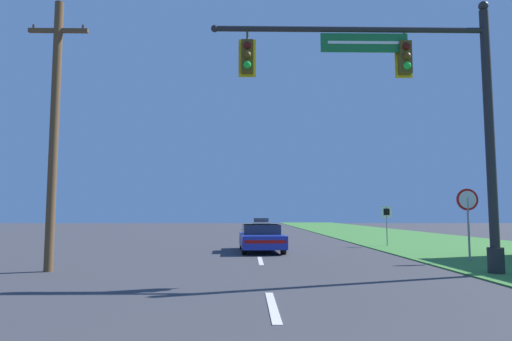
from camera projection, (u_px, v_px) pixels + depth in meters
name	position (u px, v px, depth m)	size (l,w,h in m)	color
grass_verge_right	(402.00, 237.00, 32.30)	(10.00, 110.00, 0.04)	#428438
road_center_line	(256.00, 245.00, 24.14)	(0.16, 34.80, 0.01)	silver
signal_mast	(422.00, 106.00, 12.94)	(8.13, 0.47, 7.80)	#232326
car_ahead	(261.00, 238.00, 20.37)	(2.03, 4.56, 1.19)	black
far_car	(261.00, 224.00, 49.70)	(1.82, 4.21, 1.19)	black
stop_sign	(468.00, 208.00, 15.84)	(0.76, 0.07, 2.50)	gray
route_sign_post	(387.00, 217.00, 23.55)	(0.55, 0.06, 2.03)	gray
utility_pole_near	(54.00, 128.00, 13.61)	(1.80, 0.26, 8.14)	brown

